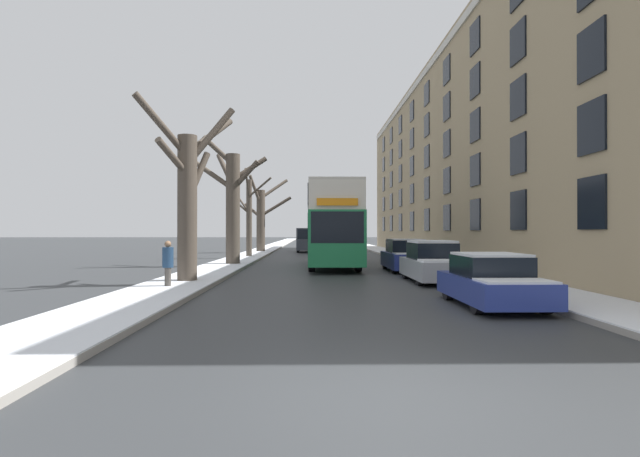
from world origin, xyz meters
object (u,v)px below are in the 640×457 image
Objects in this scene: bare_tree_left_0 at (188,196)px; parked_car_0 at (492,282)px; bare_tree_left_1 at (232,202)px; parked_car_2 at (406,256)px; pedestrian_left_sidewalk at (168,263)px; bare_tree_left_2 at (249,213)px; parked_car_1 at (433,263)px; double_decker_bus at (332,222)px; oncoming_van at (308,239)px; bare_tree_left_3 at (262,217)px.

bare_tree_left_0 reaches higher than parked_car_0.
bare_tree_left_1 is 17.37m from parked_car_0.
parked_car_2 is 12.02m from pedestrian_left_sidewalk.
bare_tree_left_2 is 19.19m from parked_car_1.
double_decker_bus is 2.15× the size of oncoming_van.
bare_tree_left_0 is 1.54× the size of parked_car_1.
parked_car_1 is at bearing -104.12° from pedestrian_left_sidewalk.
parked_car_1 is 5.20m from parked_car_2.
parked_car_1 is at bearing -71.05° from bare_tree_left_3.
bare_tree_left_0 is 4.09× the size of pedestrian_left_sidewalk.
bare_tree_left_3 is at bearing 107.03° from double_decker_bus.
bare_tree_left_3 reaches higher than pedestrian_left_sidewalk.
bare_tree_left_2 is 9.14m from bare_tree_left_3.
bare_tree_left_2 is 1.62× the size of parked_car_0.
pedestrian_left_sidewalk is at bearing -164.09° from parked_car_1.
oncoming_van is 30.40m from pedestrian_left_sidewalk.
bare_tree_left_2 is 10.37m from double_decker_bus.
oncoming_van is (4.12, 10.68, -1.99)m from bare_tree_left_2.
parked_car_0 is 0.81× the size of oncoming_van.
oncoming_van is at bearing 77.96° from bare_tree_left_1.
bare_tree_left_3 is at bearing -30.50° from pedestrian_left_sidewalk.
parked_car_2 is 22.80m from oncoming_van.
bare_tree_left_3 is 33.33m from parked_car_0.
oncoming_van reaches higher than parked_car_2.
parked_car_1 is (8.94, -16.80, -2.47)m from bare_tree_left_2.
parked_car_1 is 0.98× the size of parked_car_2.
double_decker_bus is 8.91m from parked_car_1.
pedestrian_left_sidewalk is at bearing 159.20° from parked_car_0.
double_decker_bus reaches higher than oncoming_van.
bare_tree_left_2 is at bearing 111.34° from parked_car_0.
bare_tree_left_2 is 1.52× the size of parked_car_1.
bare_tree_left_1 is 1.62× the size of parked_car_2.
bare_tree_left_2 is 14.85m from parked_car_2.
bare_tree_left_0 is at bearing -90.08° from bare_tree_left_3.
double_decker_bus is 12.19m from pedestrian_left_sidewalk.
pedestrian_left_sidewalk is at bearing -90.47° from bare_tree_left_3.
oncoming_van is (4.09, 1.54, -2.02)m from bare_tree_left_3.
bare_tree_left_1 is 1.66× the size of parked_car_1.
parked_car_2 is at bearing 90.00° from parked_car_0.
bare_tree_left_2 is at bearing -90.20° from bare_tree_left_3.
parked_car_0 is at bearing -90.00° from parked_car_2.
double_decker_bus is at bearing -58.26° from pedestrian_left_sidewalk.
pedestrian_left_sidewalk is (-5.72, -10.65, -1.54)m from double_decker_bus.
bare_tree_left_0 reaches higher than double_decker_bus.
bare_tree_left_0 is at bearing -98.31° from oncoming_van.
parked_car_0 is at bearing -74.45° from bare_tree_left_3.
parked_car_1 reaches higher than parked_car_2.
bare_tree_left_2 is 0.94× the size of bare_tree_left_3.
pedestrian_left_sidewalk is (-0.24, -28.55, -2.34)m from bare_tree_left_3.
parked_car_0 is (8.85, -14.67, -2.88)m from bare_tree_left_1.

